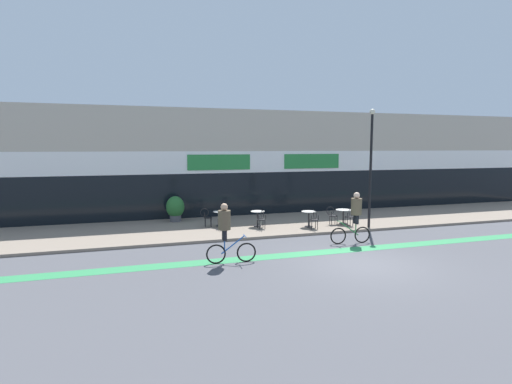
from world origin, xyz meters
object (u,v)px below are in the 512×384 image
bistro_table_0 (219,216)px  cyclist_1 (355,214)px  cyclist_0 (226,229)px  cafe_chair_1_near (262,218)px  lamp_post (371,160)px  cafe_chair_0_near (222,218)px  bistro_table_2 (309,216)px  cafe_chair_0_side (206,216)px  cafe_chair_3_near (350,216)px  cafe_chair_3_side (332,214)px  bistro_table_3 (343,214)px  cafe_chair_2_near (314,218)px  planter_pot (175,208)px  bistro_table_1 (258,216)px

bistro_table_0 → cyclist_1: cyclist_1 is taller
cyclist_0 → cyclist_1: (5.66, 1.20, 0.04)m
bistro_table_0 → cafe_chair_1_near: 2.17m
cafe_chair_1_near → lamp_post: size_ratio=0.16×
cafe_chair_0_near → cafe_chair_1_near: same height
bistro_table_2 → cafe_chair_0_side: size_ratio=0.84×
cyclist_1 → cafe_chair_3_near: bearing=-111.6°
cyclist_1 → cafe_chair_3_side: bearing=-97.4°
bistro_table_3 → lamp_post: size_ratio=0.14×
bistro_table_2 → cafe_chair_3_side: 1.35m
cyclist_1 → cafe_chair_2_near: bearing=-71.6°
cafe_chair_3_side → cafe_chair_3_near: bearing=-37.9°
bistro_table_2 → lamp_post: size_ratio=0.14×
cafe_chair_3_side → lamp_post: bearing=-31.1°
lamp_post → cyclist_1: size_ratio=2.64×
cafe_chair_0_near → planter_pot: (-1.91, 2.52, 0.17)m
cafe_chair_1_near → cafe_chair_3_side: same height
cafe_chair_1_near → cyclist_1: size_ratio=0.43×
bistro_table_1 → cafe_chair_3_side: cafe_chair_3_side is taller
bistro_table_3 → cafe_chair_3_near: size_ratio=0.84×
bistro_table_2 → cafe_chair_3_side: bearing=7.5°
bistro_table_0 → cafe_chair_0_near: 0.63m
bistro_table_1 → bistro_table_3: bearing=-8.6°
bistro_table_0 → bistro_table_1: bistro_table_1 is taller
planter_pot → bistro_table_1: bearing=-35.0°
bistro_table_1 → cafe_chair_0_side: size_ratio=0.83×
planter_pot → cyclist_1: cyclist_1 is taller
cafe_chair_3_side → cafe_chair_0_near: bearing=-179.3°
bistro_table_2 → planter_pot: (-5.97, 3.37, 0.15)m
bistro_table_3 → planter_pot: bearing=158.0°
lamp_post → cyclist_0: (-7.80, -3.43, -2.13)m
cafe_chair_0_near → cyclist_1: bearing=-132.2°
bistro_table_2 → cafe_chair_3_near: (1.96, -0.46, -0.02)m
planter_pot → cyclist_0: cyclist_0 is taller
cafe_chair_0_side → cyclist_0: size_ratio=0.44×
cafe_chair_0_side → cyclist_1: cyclist_1 is taller
lamp_post → cyclist_0: lamp_post is taller
cyclist_1 → bistro_table_1: bearing=-48.5°
cyclist_0 → cafe_chair_3_side: bearing=39.9°
bistro_table_3 → cyclist_0: bearing=-147.3°
bistro_table_1 → cafe_chair_0_side: (-2.37, 0.66, -0.02)m
bistro_table_3 → cyclist_0: size_ratio=0.37×
planter_pot → cafe_chair_3_near: bearing=-25.8°
cafe_chair_0_near → bistro_table_1: bearing=-92.3°
cafe_chair_2_near → cyclist_1: bearing=-159.9°
lamp_post → planter_pot: bearing=153.6°
cafe_chair_1_near → bistro_table_3: bearing=-90.9°
bistro_table_2 → cafe_chair_0_side: cafe_chair_0_side is taller
cafe_chair_3_side → cyclist_1: 3.49m
bistro_table_1 → bistro_table_3: 4.34m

